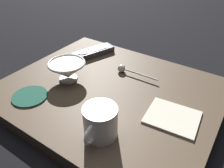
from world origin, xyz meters
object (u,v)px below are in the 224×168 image
Objects in this scene: teaspoon at (125,69)px; coffee_mug at (100,122)px; tv_remote_near at (93,52)px; drink_coaster at (30,96)px; cereal_bowl at (67,70)px; folded_napkin at (172,117)px.

coffee_mug is at bearing -69.99° from teaspoon.
drink_coaster is (0.01, -0.33, -0.01)m from tv_remote_near.
cereal_bowl is 0.20m from teaspoon.
teaspoon is (0.14, 0.15, -0.02)m from cereal_bowl.
teaspoon reaches higher than drink_coaster.
folded_napkin reaches higher than drink_coaster.
drink_coaster is (-0.17, -0.29, -0.01)m from teaspoon.
teaspoon is 0.27m from folded_napkin.
tv_remote_near is (-0.18, 0.05, -0.00)m from teaspoon.
coffee_mug is (0.24, -0.14, 0.00)m from cereal_bowl.
coffee_mug reaches higher than tv_remote_near.
folded_napkin is (0.13, 0.16, -0.04)m from coffee_mug.
coffee_mug reaches higher than folded_napkin.
folded_napkin is 1.37× the size of drink_coaster.
cereal_bowl reaches higher than teaspoon.
folded_napkin is at bearing 2.80° from cereal_bowl.
coffee_mug is 0.27m from drink_coaster.
tv_remote_near is at bearing 91.95° from drink_coaster.
coffee_mug is 0.44m from tv_remote_near.
cereal_bowl is at bearing -133.21° from teaspoon.
teaspoon is at bearing 151.08° from folded_napkin.
teaspoon is 1.05× the size of folded_napkin.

